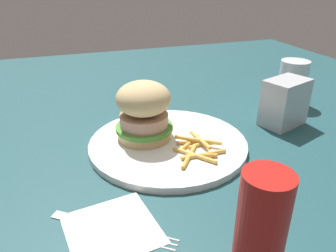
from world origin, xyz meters
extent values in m
plane|color=#1E474C|center=(0.00, 0.00, 0.00)|extent=(1.60, 1.60, 0.00)
cylinder|color=white|center=(0.02, 0.01, 0.01)|extent=(0.29, 0.29, 0.01)
cylinder|color=tan|center=(-0.02, 0.04, 0.02)|extent=(0.10, 0.10, 0.02)
cylinder|color=#4C9338|center=(-0.02, 0.04, 0.03)|extent=(0.11, 0.11, 0.01)
cylinder|color=tan|center=(-0.02, 0.04, 0.05)|extent=(0.09, 0.09, 0.02)
ellipsoid|color=tan|center=(-0.02, 0.04, 0.09)|extent=(0.10, 0.10, 0.06)
cylinder|color=#E5B251|center=(0.06, -0.06, 0.02)|extent=(0.08, 0.01, 0.01)
cylinder|color=gold|center=(0.05, -0.02, 0.02)|extent=(0.05, 0.04, 0.01)
cylinder|color=#E5B251|center=(0.04, -0.06, 0.02)|extent=(0.06, 0.07, 0.01)
cylinder|color=#E5B251|center=(0.06, -0.03, 0.02)|extent=(0.05, 0.02, 0.01)
cylinder|color=gold|center=(0.06, -0.02, 0.02)|extent=(0.07, 0.02, 0.01)
cylinder|color=gold|center=(0.05, -0.07, 0.02)|extent=(0.05, 0.02, 0.01)
cylinder|color=#E5B251|center=(0.07, -0.03, 0.02)|extent=(0.01, 0.07, 0.01)
cylinder|color=#E5B251|center=(0.06, -0.03, 0.02)|extent=(0.07, 0.06, 0.01)
cylinder|color=gold|center=(0.03, -0.06, 0.02)|extent=(0.05, 0.06, 0.01)
cube|color=white|center=(-0.12, -0.17, 0.00)|extent=(0.12, 0.12, 0.00)
cube|color=silver|center=(-0.14, -0.15, 0.00)|extent=(0.10, 0.08, 0.00)
cube|color=silver|center=(-0.09, -0.20, 0.00)|extent=(0.04, 0.04, 0.00)
cylinder|color=silver|center=(-0.07, -0.22, 0.00)|extent=(0.02, 0.02, 0.00)
cylinder|color=silver|center=(-0.06, -0.21, 0.00)|extent=(0.02, 0.02, 0.00)
cylinder|color=silver|center=(-0.06, -0.21, 0.00)|extent=(0.02, 0.02, 0.00)
cylinder|color=silver|center=(0.37, 0.11, 0.05)|extent=(0.07, 0.07, 0.10)
cylinder|color=silver|center=(0.37, 0.11, 0.04)|extent=(0.06, 0.06, 0.08)
cube|color=#B7BABF|center=(0.28, 0.02, 0.05)|extent=(0.10, 0.09, 0.10)
cylinder|color=#B21914|center=(-0.01, -0.31, 0.08)|extent=(0.04, 0.04, 0.15)
camera|label=1|loc=(-0.15, -0.49, 0.30)|focal=35.03mm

